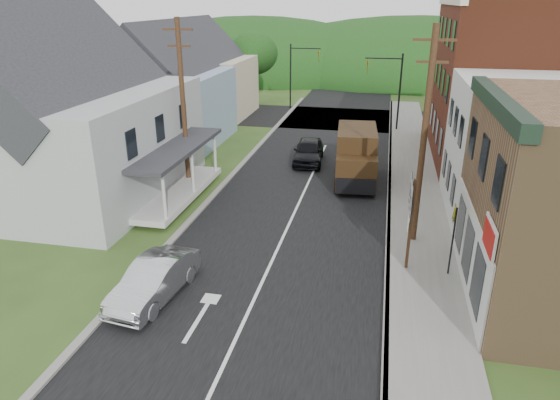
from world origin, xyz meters
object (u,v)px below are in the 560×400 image
Objects in this scene: silver_sedan at (154,280)px; delivery_van at (356,156)px; warning_sign at (453,229)px; route_sign_cluster at (411,211)px; dark_sedan at (309,151)px.

delivery_van is at bearing 73.19° from silver_sedan.
warning_sign reaches higher than silver_sedan.
route_sign_cluster is (8.64, 3.77, 1.80)m from silver_sedan.
delivery_van is at bearing 127.93° from warning_sign.
warning_sign is (4.18, -10.01, 0.46)m from delivery_van.
dark_sedan is 4.46m from delivery_van.
delivery_van is 10.86m from warning_sign.
silver_sedan is at bearing -145.21° from warning_sign.
delivery_van reaches higher than silver_sedan.
delivery_van is at bearing 105.64° from route_sign_cluster.
silver_sedan is at bearing -103.97° from dark_sedan.
dark_sedan is at bearing 87.37° from silver_sedan.
warning_sign is (7.37, -13.04, 1.23)m from dark_sedan.
route_sign_cluster is 1.26× the size of warning_sign.
dark_sedan is at bearing 115.02° from route_sign_cluster.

